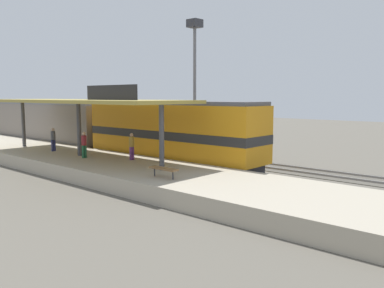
{
  "coord_description": "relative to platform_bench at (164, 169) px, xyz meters",
  "views": [
    {
      "loc": [
        -19.63,
        -23.52,
        4.92
      ],
      "look_at": [
        -1.38,
        -7.35,
        2.0
      ],
      "focal_mm": 37.34,
      "sensor_mm": 36.0,
      "label": 1
    }
  ],
  "objects": [
    {
      "name": "platform_bench",
      "position": [
        0.0,
        0.0,
        0.0
      ],
      "size": [
        0.44,
        1.7,
        0.5
      ],
      "color": "#333338",
      "rests_on": "platform"
    },
    {
      "name": "light_mast",
      "position": [
        13.8,
        10.02,
        7.05
      ],
      "size": [
        1.1,
        1.1,
        11.7
      ],
      "color": "slate",
      "rests_on": "ground"
    },
    {
      "name": "person_walking",
      "position": [
        1.05,
        8.47,
        0.51
      ],
      "size": [
        0.34,
        0.34,
        1.71
      ],
      "color": "#23603D",
      "rests_on": "platform"
    },
    {
      "name": "person_waiting",
      "position": [
        2.63,
        5.56,
        0.51
      ],
      "size": [
        0.34,
        0.34,
        1.71
      ],
      "color": "#663375",
      "rests_on": "platform"
    },
    {
      "name": "track_far",
      "position": [
        10.6,
        9.56,
        -1.31
      ],
      "size": [
        3.2,
        110.0,
        0.16
      ],
      "color": "#4E4941",
      "rests_on": "ground"
    },
    {
      "name": "locomotive",
      "position": [
        6.0,
        5.41,
        1.07
      ],
      "size": [
        2.93,
        14.43,
        4.44
      ],
      "color": "#28282D",
      "rests_on": "track_near"
    },
    {
      "name": "passenger_carriage_front",
      "position": [
        6.0,
        23.41,
        0.97
      ],
      "size": [
        2.9,
        20.0,
        4.24
      ],
      "color": "#28282D",
      "rests_on": "track_near"
    },
    {
      "name": "station_canopy",
      "position": [
        1.4,
        9.47,
        3.19
      ],
      "size": [
        5.2,
        18.0,
        4.7
      ],
      "color": "#47474C",
      "rests_on": "platform"
    },
    {
      "name": "track_near",
      "position": [
        6.0,
        9.56,
        -1.31
      ],
      "size": [
        3.2,
        110.0,
        0.16
      ],
      "color": "#4E4941",
      "rests_on": "ground"
    },
    {
      "name": "platform",
      "position": [
        1.4,
        9.56,
        -0.89
      ],
      "size": [
        6.0,
        44.0,
        0.9
      ],
      "primitive_type": "cube",
      "color": "#A89E89",
      "rests_on": "ground"
    },
    {
      "name": "person_boarding",
      "position": [
        1.42,
        13.02,
        0.51
      ],
      "size": [
        0.34,
        0.34,
        1.71
      ],
      "color": "navy",
      "rests_on": "platform"
    },
    {
      "name": "ground_plane",
      "position": [
        8.0,
        9.56,
        -1.34
      ],
      "size": [
        120.0,
        120.0,
        0.0
      ],
      "primitive_type": "plane",
      "color": "#5B564C"
    }
  ]
}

